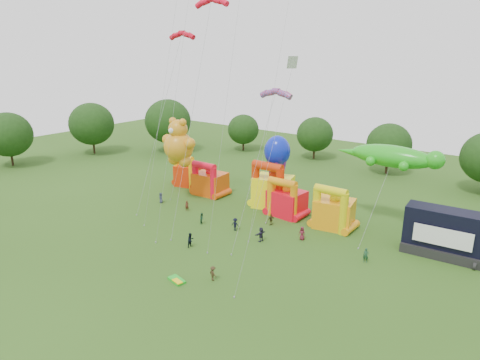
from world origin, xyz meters
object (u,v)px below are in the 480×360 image
Objects in this scene: bouncy_castle_0 at (189,174)px; stage_trailer at (446,234)px; bouncy_castle_2 at (272,189)px; spectator_4 at (271,220)px; teddy_bear_kite at (178,147)px; gecko_kite at (390,161)px; octopus_kite at (274,179)px; spectator_0 at (161,198)px.

bouncy_castle_0 reaches higher than stage_trailer.
bouncy_castle_2 reaches higher than spectator_4.
teddy_bear_kite is 18.34m from spectator_4.
bouncy_castle_0 is at bearing -75.78° from spectator_4.
spectator_4 is (16.56, 0.54, -7.87)m from teddy_bear_kite.
stage_trailer is 21.23m from spectator_4.
spectator_4 is at bearing -167.38° from stage_trailer.
teddy_bear_kite is (-37.19, -5.16, 5.97)m from stage_trailer.
teddy_bear_kite is at bearing -162.07° from gecko_kite.
octopus_kite is at bearing 179.24° from stage_trailer.
bouncy_castle_0 is 21.92m from spectator_4.
spectator_4 is at bearing 1.87° from teddy_bear_kite.
bouncy_castle_0 is 3.53× the size of spectator_4.
bouncy_castle_0 is at bearing -175.26° from gecko_kite.
bouncy_castle_2 is 4.49× the size of spectator_4.
gecko_kite is (33.27, 2.76, 6.84)m from bouncy_castle_0.
stage_trailer is at bearing 24.80° from spectator_0.
bouncy_castle_0 is 0.41× the size of gecko_kite.
bouncy_castle_2 is 2.56m from octopus_kite.
spectator_0 is at bearing -148.33° from bouncy_castle_2.
spectator_0 is at bearing -169.03° from stage_trailer.
bouncy_castle_0 is 41.70m from stage_trailer.
spectator_0 is (-39.02, -7.57, -1.89)m from stage_trailer.
spectator_4 is (3.84, -6.03, -1.92)m from bouncy_castle_2.
teddy_bear_kite is at bearing -158.20° from octopus_kite.
spectator_4 is (-20.63, -4.62, -1.90)m from stage_trailer.
octopus_kite is at bearing -119.59° from spectator_4.
bouncy_castle_2 reaches higher than spectator_0.
bouncy_castle_0 is 0.79× the size of bouncy_castle_2.
stage_trailer is 0.69× the size of teddy_bear_kite.
stage_trailer is 0.65× the size of gecko_kite.
spectator_0 is at bearing -153.08° from octopus_kite.
octopus_kite reaches higher than spectator_4.
stage_trailer is at bearing -0.76° from octopus_kite.
bouncy_castle_0 reaches higher than spectator_4.
spectator_4 is at bearing -15.95° from bouncy_castle_0.
octopus_kite is (18.16, -1.08, 2.65)m from bouncy_castle_0.
bouncy_castle_2 is 17.20m from spectator_0.
stage_trailer reaches higher than spectator_0.
gecko_kite is 1.29× the size of octopus_kite.
gecko_kite is at bearing 14.27° from octopus_kite.
bouncy_castle_0 is 18.39m from octopus_kite.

